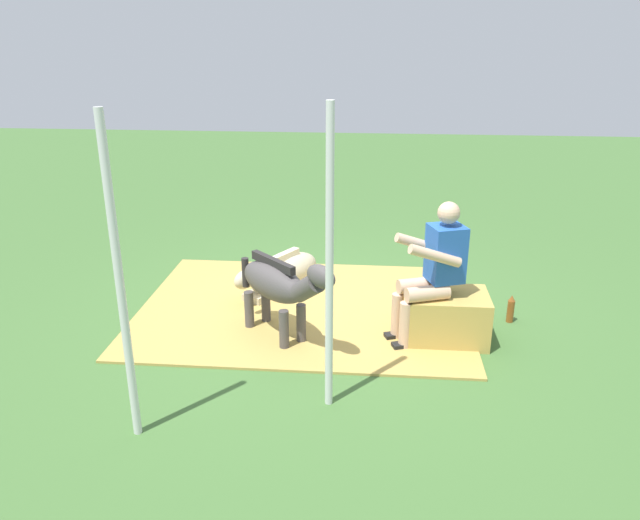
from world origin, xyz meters
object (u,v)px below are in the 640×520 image
object	(u,v)px
soda_bottle	(511,309)
person_seated	(433,267)
pony_standing	(279,285)
pony_lying	(284,272)
hay_bale	(446,317)
tent_pole_right	(120,286)
tent_pole_left	(329,265)

from	to	relation	value
soda_bottle	person_seated	bearing A→B (deg)	29.08
pony_standing	pony_lying	bearing A→B (deg)	-83.37
hay_bale	person_seated	world-z (taller)	person_seated
pony_lying	tent_pole_right	bearing A→B (deg)	76.19
person_seated	pony_standing	world-z (taller)	person_seated
pony_standing	pony_lying	size ratio (longest dim) A/B	0.83
person_seated	soda_bottle	bearing A→B (deg)	-150.92
tent_pole_left	tent_pole_right	bearing A→B (deg)	20.39
hay_bale	tent_pole_right	size ratio (longest dim) A/B	0.33
hay_bale	tent_pole_left	size ratio (longest dim) A/B	0.33
person_seated	pony_standing	size ratio (longest dim) A/B	1.26
person_seated	pony_standing	distance (m)	1.41
pony_standing	tent_pole_right	bearing A→B (deg)	61.96
soda_bottle	tent_pole_right	size ratio (longest dim) A/B	0.12
tent_pole_left	tent_pole_right	xyz separation A→B (m)	(1.36, 0.50, 0.00)
hay_bale	tent_pole_right	world-z (taller)	tent_pole_right
person_seated	pony_lying	bearing A→B (deg)	-36.15
hay_bale	pony_standing	size ratio (longest dim) A/B	0.71
tent_pole_left	hay_bale	bearing A→B (deg)	-131.07
pony_standing	tent_pole_right	world-z (taller)	tent_pole_right
pony_lying	soda_bottle	world-z (taller)	pony_lying
hay_bale	tent_pole_left	world-z (taller)	tent_pole_left
tent_pole_left	tent_pole_right	distance (m)	1.45
tent_pole_right	tent_pole_left	bearing A→B (deg)	-159.61
soda_bottle	tent_pole_right	distance (m)	3.85
hay_bale	soda_bottle	world-z (taller)	hay_bale
hay_bale	soda_bottle	distance (m)	0.82
hay_bale	person_seated	size ratio (longest dim) A/B	0.56
pony_standing	tent_pole_left	xyz separation A→B (m)	(-0.54, 1.03, 0.61)
pony_lying	soda_bottle	distance (m)	2.47
person_seated	tent_pole_left	size ratio (longest dim) A/B	0.58
person_seated	tent_pole_left	bearing A→B (deg)	52.70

